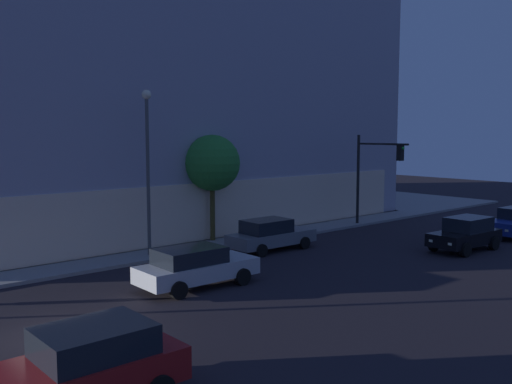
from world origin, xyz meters
name	(u,v)px	position (x,y,z in m)	size (l,w,h in m)	color
ground_plane	(52,337)	(0.00, 0.00, 0.00)	(120.00, 120.00, 0.00)	black
modern_building	(111,85)	(13.39, 22.39, 9.27)	(31.19, 28.16, 18.70)	#4C4C51
traffic_light_far_corner	(374,166)	(22.05, 5.47, 3.79)	(0.33, 3.75, 5.54)	black
street_lamp_sidewalk	(148,152)	(7.42, 7.18, 4.97)	(0.44, 0.44, 7.63)	#4D4D4D
sidewalk_tree	(212,163)	(11.81, 8.14, 4.23)	(2.95, 2.95, 5.58)	#4B411E
car_red	(84,367)	(-1.03, -4.51, 0.88)	(4.38, 2.22, 1.71)	maroon
car_silver	(195,266)	(6.14, 1.63, 0.81)	(4.70, 2.15, 1.55)	#B7BABF
car_grey	(270,235)	(12.81, 4.71, 0.79)	(4.65, 2.01, 1.57)	slate
car_black	(466,233)	(20.14, -1.66, 0.85)	(4.22, 2.10, 1.65)	black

